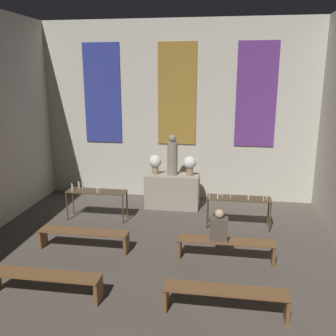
# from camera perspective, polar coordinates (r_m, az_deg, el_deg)

# --- Properties ---
(wall_back) EXTENTS (8.23, 0.16, 5.20)m
(wall_back) POSITION_cam_1_polar(r_m,az_deg,el_deg) (11.11, 1.42, 8.67)
(wall_back) COLOR beige
(wall_back) RESTS_ON ground_plane
(altar) EXTENTS (1.50, 0.65, 0.95)m
(altar) POSITION_cam_1_polar(r_m,az_deg,el_deg) (10.59, 0.66, -3.51)
(altar) COLOR gray
(altar) RESTS_ON ground_plane
(statue) EXTENTS (0.29, 0.29, 1.13)m
(statue) POSITION_cam_1_polar(r_m,az_deg,el_deg) (10.33, 0.68, 1.75)
(statue) COLOR gray
(statue) RESTS_ON altar
(flower_vase_left) EXTENTS (0.35, 0.35, 0.54)m
(flower_vase_left) POSITION_cam_1_polar(r_m,az_deg,el_deg) (10.45, -1.97, 0.81)
(flower_vase_left) COLOR #937A5B
(flower_vase_left) RESTS_ON altar
(flower_vase_right) EXTENTS (0.35, 0.35, 0.54)m
(flower_vase_right) POSITION_cam_1_polar(r_m,az_deg,el_deg) (10.32, 3.35, 0.61)
(flower_vase_right) COLOR #937A5B
(flower_vase_right) RESTS_ON altar
(candle_rack_left) EXTENTS (1.55, 0.46, 0.97)m
(candle_rack_left) POSITION_cam_1_polar(r_m,az_deg,el_deg) (9.85, -10.87, -3.91)
(candle_rack_left) COLOR #473823
(candle_rack_left) RESTS_ON ground_plane
(candle_rack_right) EXTENTS (1.55, 0.46, 0.96)m
(candle_rack_right) POSITION_cam_1_polar(r_m,az_deg,el_deg) (9.31, 10.68, -5.00)
(candle_rack_right) COLOR #473823
(candle_rack_right) RESTS_ON ground_plane
(pew_third_left) EXTENTS (1.95, 0.36, 0.43)m
(pew_third_left) POSITION_cam_1_polar(r_m,az_deg,el_deg) (6.94, -18.29, -15.90)
(pew_third_left) COLOR brown
(pew_third_left) RESTS_ON ground_plane
(pew_third_right) EXTENTS (1.95, 0.36, 0.43)m
(pew_third_right) POSITION_cam_1_polar(r_m,az_deg,el_deg) (6.29, 8.72, -18.69)
(pew_third_right) COLOR brown
(pew_third_right) RESTS_ON ground_plane
(pew_back_left) EXTENTS (1.95, 0.36, 0.43)m
(pew_back_left) POSITION_cam_1_polar(r_m,az_deg,el_deg) (8.39, -12.73, -10.03)
(pew_back_left) COLOR brown
(pew_back_left) RESTS_ON ground_plane
(pew_back_right) EXTENTS (1.95, 0.36, 0.43)m
(pew_back_right) POSITION_cam_1_polar(r_m,az_deg,el_deg) (7.86, 8.80, -11.57)
(pew_back_right) COLOR brown
(pew_back_right) RESTS_ON ground_plane
(person_seated) EXTENTS (0.36, 0.24, 0.66)m
(person_seated) POSITION_cam_1_polar(r_m,az_deg,el_deg) (7.70, 7.75, -8.90)
(person_seated) COLOR #4C4238
(person_seated) RESTS_ON pew_back_right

